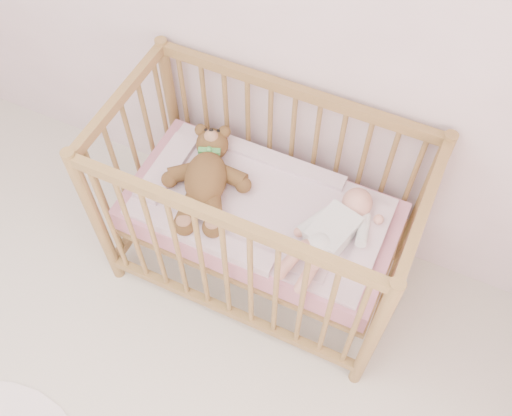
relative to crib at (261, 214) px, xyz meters
The scene contains 5 objects.
crib is the anchor object (origin of this frame).
mattress 0.01m from the crib, behind, with size 1.22×0.62×0.13m, color #C87C8A.
blanket 0.06m from the crib, behind, with size 1.10×0.58×0.06m, color #D08FA6, non-canonical shape.
baby 0.37m from the crib, ahead, with size 0.29×0.59×0.14m, color white, non-canonical shape.
teddy_bear 0.30m from the crib, behind, with size 0.42×0.60×0.17m, color brown, non-canonical shape.
Camera 1 is at (0.98, 0.31, 2.68)m, focal length 40.00 mm.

